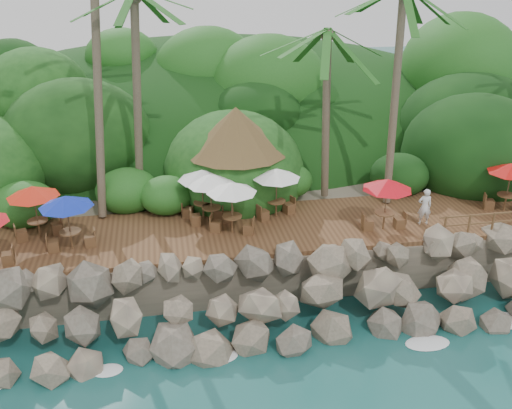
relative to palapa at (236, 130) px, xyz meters
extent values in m
plane|color=#19514F|center=(0.37, -9.24, -5.79)|extent=(140.00, 140.00, 0.00)
cube|color=gray|center=(0.37, 6.76, -4.74)|extent=(32.00, 25.20, 2.10)
ellipsoid|color=#143811|center=(0.37, 14.26, -5.79)|extent=(44.80, 28.00, 15.40)
cube|color=brown|center=(0.37, -3.24, -3.59)|extent=(26.00, 5.00, 0.20)
ellipsoid|color=white|center=(-8.63, -8.94, -5.76)|extent=(1.20, 0.80, 0.06)
ellipsoid|color=white|center=(-5.63, -8.94, -5.76)|extent=(1.20, 0.80, 0.06)
ellipsoid|color=white|center=(-2.63, -8.94, -5.76)|extent=(1.20, 0.80, 0.06)
ellipsoid|color=white|center=(0.37, -8.94, -5.76)|extent=(1.20, 0.80, 0.06)
ellipsoid|color=white|center=(3.37, -8.94, -5.76)|extent=(1.20, 0.80, 0.06)
ellipsoid|color=white|center=(6.37, -8.94, -5.76)|extent=(1.20, 0.80, 0.06)
ellipsoid|color=white|center=(9.37, -8.94, -5.76)|extent=(1.20, 0.80, 0.06)
cylinder|color=brown|center=(-5.91, -0.10, 3.44)|extent=(1.36, 2.43, 13.75)
cylinder|color=brown|center=(-4.41, 0.19, 1.32)|extent=(1.05, 1.33, 9.61)
cylinder|color=brown|center=(4.15, -0.58, 0.52)|extent=(0.93, 1.05, 8.01)
ellipsoid|color=#23601E|center=(4.15, -0.58, 4.52)|extent=(6.00, 6.00, 2.40)
cylinder|color=brown|center=(7.21, -1.12, 1.37)|extent=(0.74, 1.61, 9.69)
cylinder|color=brown|center=(-1.40, -1.40, -2.29)|extent=(0.16, 0.16, 2.40)
cylinder|color=brown|center=(1.40, -1.40, -2.29)|extent=(0.16, 0.16, 2.40)
cylinder|color=brown|center=(-1.40, 1.40, -2.29)|extent=(0.16, 0.16, 2.40)
cylinder|color=brown|center=(1.40, 1.40, -2.29)|extent=(0.16, 0.16, 2.40)
cone|color=brown|center=(0.00, 0.00, 0.01)|extent=(4.84, 4.84, 2.20)
cylinder|color=brown|center=(-0.71, -3.55, -3.11)|extent=(0.08, 0.08, 0.76)
cylinder|color=brown|center=(-0.71, -3.55, -2.72)|extent=(0.86, 0.86, 0.05)
cylinder|color=brown|center=(-0.71, -3.55, -2.36)|extent=(0.05, 0.05, 2.26)
cone|color=white|center=(-0.71, -3.55, -1.38)|extent=(2.16, 2.16, 0.46)
cube|color=brown|center=(-1.39, -3.29, -3.25)|extent=(0.56, 0.56, 0.47)
cube|color=brown|center=(-0.04, -3.80, -3.25)|extent=(0.56, 0.56, 0.47)
cylinder|color=brown|center=(-1.50, -2.46, -3.11)|extent=(0.08, 0.08, 0.76)
cylinder|color=brown|center=(-1.50, -2.46, -2.72)|extent=(0.86, 0.86, 0.05)
cylinder|color=brown|center=(-1.50, -2.46, -2.36)|extent=(0.05, 0.05, 2.26)
cone|color=white|center=(-1.50, -2.46, -1.38)|extent=(2.16, 2.16, 0.46)
cube|color=brown|center=(-2.22, -2.50, -3.25)|extent=(0.45, 0.45, 0.47)
cube|color=brown|center=(-0.78, -2.42, -3.25)|extent=(0.45, 0.45, 0.47)
cylinder|color=brown|center=(12.17, -3.46, -3.11)|extent=(0.08, 0.08, 0.76)
cylinder|color=brown|center=(12.17, -3.46, -2.72)|extent=(0.86, 0.86, 0.05)
cylinder|color=brown|center=(12.17, -3.46, -2.36)|extent=(0.05, 0.05, 2.26)
cone|color=red|center=(12.17, -3.46, -1.38)|extent=(2.16, 2.16, 0.46)
cube|color=brown|center=(11.49, -3.23, -3.25)|extent=(0.55, 0.55, 0.47)
cube|color=brown|center=(-9.62, -4.74, -3.25)|extent=(0.49, 0.49, 0.47)
cylinder|color=brown|center=(5.83, -4.35, -3.11)|extent=(0.08, 0.08, 0.76)
cylinder|color=brown|center=(5.83, -4.35, -2.72)|extent=(0.86, 0.86, 0.05)
cylinder|color=brown|center=(5.83, -4.35, -2.36)|extent=(0.05, 0.05, 2.26)
cone|color=red|center=(5.83, -4.35, -1.38)|extent=(2.16, 2.16, 0.46)
cube|color=brown|center=(5.11, -4.31, -3.25)|extent=(0.45, 0.45, 0.47)
cube|color=brown|center=(6.55, -4.39, -3.25)|extent=(0.45, 0.45, 0.47)
cylinder|color=brown|center=(-7.35, -3.85, -3.11)|extent=(0.08, 0.08, 0.76)
cylinder|color=brown|center=(-7.35, -3.85, -2.72)|extent=(0.86, 0.86, 0.05)
cylinder|color=brown|center=(-7.35, -3.85, -2.36)|extent=(0.05, 0.05, 2.26)
cone|color=#0D24AC|center=(-7.35, -3.85, -1.38)|extent=(2.16, 2.16, 0.46)
cube|color=brown|center=(-8.06, -3.95, -3.25)|extent=(0.49, 0.49, 0.47)
cube|color=brown|center=(-6.64, -3.75, -3.25)|extent=(0.49, 0.49, 0.47)
cylinder|color=brown|center=(-8.82, -2.57, -3.11)|extent=(0.08, 0.08, 0.76)
cylinder|color=brown|center=(-8.82, -2.57, -2.72)|extent=(0.86, 0.86, 0.05)
cylinder|color=brown|center=(-8.82, -2.57, -2.36)|extent=(0.05, 0.05, 2.26)
cone|color=red|center=(-8.82, -2.57, -1.38)|extent=(2.16, 2.16, 0.46)
cube|color=brown|center=(-9.50, -2.80, -3.25)|extent=(0.55, 0.55, 0.47)
cube|color=brown|center=(-8.14, -2.34, -3.25)|extent=(0.55, 0.55, 0.47)
cylinder|color=brown|center=(1.47, -2.29, -3.11)|extent=(0.08, 0.08, 0.76)
cylinder|color=brown|center=(1.47, -2.29, -2.72)|extent=(0.86, 0.86, 0.05)
cylinder|color=brown|center=(1.47, -2.29, -2.36)|extent=(0.05, 0.05, 2.26)
cone|color=white|center=(1.47, -2.29, -1.38)|extent=(2.16, 2.16, 0.46)
cube|color=brown|center=(0.81, -2.57, -3.25)|extent=(0.56, 0.56, 0.47)
cube|color=brown|center=(2.14, -2.01, -3.25)|extent=(0.56, 0.56, 0.47)
cylinder|color=brown|center=(-1.81, -1.88, -3.11)|extent=(0.08, 0.08, 0.76)
cylinder|color=brown|center=(-1.81, -1.88, -2.72)|extent=(0.86, 0.86, 0.05)
cylinder|color=brown|center=(-1.81, -1.88, -2.36)|extent=(0.05, 0.05, 2.26)
cone|color=silver|center=(-1.81, -1.88, -1.38)|extent=(2.16, 2.16, 0.46)
cube|color=brown|center=(-2.50, -1.66, -3.25)|extent=(0.54, 0.54, 0.47)
cube|color=brown|center=(-1.13, -2.10, -3.25)|extent=(0.54, 0.54, 0.47)
cylinder|color=brown|center=(8.04, -5.59, -2.99)|extent=(0.10, 0.10, 1.00)
cylinder|color=brown|center=(9.14, -5.59, -2.99)|extent=(0.10, 0.10, 1.00)
cylinder|color=brown|center=(10.24, -5.59, -2.99)|extent=(0.10, 0.10, 1.00)
imported|color=white|center=(7.75, -4.18, -2.65)|extent=(0.66, 0.48, 1.68)
camera|label=1|loc=(-3.46, -25.06, 7.50)|focal=39.40mm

